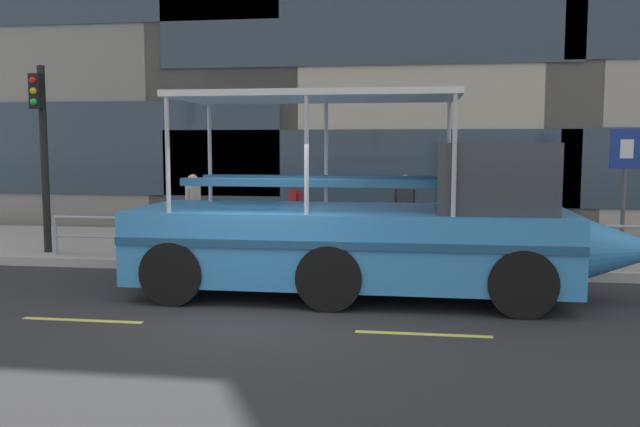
% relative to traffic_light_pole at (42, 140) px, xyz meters
% --- Properties ---
extents(ground_plane, '(120.00, 120.00, 0.00)m').
position_rel_traffic_light_pole_xyz_m(ground_plane, '(5.57, -3.68, -2.58)').
color(ground_plane, '#2B2B2D').
extents(sidewalk, '(32.00, 4.80, 0.18)m').
position_rel_traffic_light_pole_xyz_m(sidewalk, '(5.57, 1.92, -2.49)').
color(sidewalk, '#A8A59E').
rests_on(sidewalk, ground_plane).
extents(curb_edge, '(32.00, 0.18, 0.18)m').
position_rel_traffic_light_pole_xyz_m(curb_edge, '(5.57, -0.57, -2.49)').
color(curb_edge, '#B2ADA3').
rests_on(curb_edge, ground_plane).
extents(lane_centreline, '(25.80, 0.12, 0.01)m').
position_rel_traffic_light_pole_xyz_m(lane_centreline, '(5.57, -4.51, -2.57)').
color(lane_centreline, '#DBD64C').
rests_on(lane_centreline, ground_plane).
extents(curb_guardrail, '(11.87, 0.09, 0.83)m').
position_rel_traffic_light_pole_xyz_m(curb_guardrail, '(6.23, -0.23, -1.84)').
color(curb_guardrail, '#9EA0A8').
rests_on(curb_guardrail, sidewalk).
extents(traffic_light_pole, '(0.24, 0.46, 3.95)m').
position_rel_traffic_light_pole_xyz_m(traffic_light_pole, '(0.00, 0.00, 0.00)').
color(traffic_light_pole, black).
rests_on(traffic_light_pole, sidewalk).
extents(parking_sign, '(0.60, 0.12, 2.60)m').
position_rel_traffic_light_pole_xyz_m(parking_sign, '(11.78, 0.35, -0.63)').
color(parking_sign, '#4C4F54').
rests_on(parking_sign, sidewalk).
extents(duck_tour_boat, '(8.77, 2.48, 3.31)m').
position_rel_traffic_light_pole_xyz_m(duck_tour_boat, '(7.26, -2.33, -1.50)').
color(duck_tour_boat, '#388CD1').
rests_on(duck_tour_boat, ground_plane).
extents(pedestrian_near_bow, '(0.38, 0.34, 1.66)m').
position_rel_traffic_light_pole_xyz_m(pedestrian_near_bow, '(10.17, 1.11, -1.39)').
color(pedestrian_near_bow, '#1E2338').
rests_on(pedestrian_near_bow, sidewalk).
extents(pedestrian_mid_left, '(0.49, 0.23, 1.68)m').
position_rel_traffic_light_pole_xyz_m(pedestrian_mid_left, '(7.59, 0.83, -1.38)').
color(pedestrian_mid_left, '#1E2338').
rests_on(pedestrian_mid_left, sidewalk).
extents(pedestrian_mid_right, '(0.33, 0.33, 1.53)m').
position_rel_traffic_light_pole_xyz_m(pedestrian_mid_right, '(5.19, 1.28, -1.47)').
color(pedestrian_mid_right, '#47423D').
rests_on(pedestrian_mid_right, sidewalk).
extents(pedestrian_near_stern, '(0.28, 0.45, 1.65)m').
position_rel_traffic_light_pole_xyz_m(pedestrian_near_stern, '(2.93, 1.04, -1.40)').
color(pedestrian_near_stern, '#1E2338').
rests_on(pedestrian_near_stern, sidewalk).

